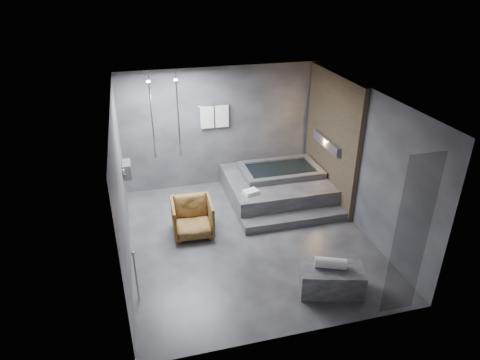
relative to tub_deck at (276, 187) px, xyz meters
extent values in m
plane|color=#2A2A2C|center=(-1.05, -1.45, -0.25)|extent=(5.00, 5.00, 0.00)
cube|color=#464649|center=(-1.05, -1.45, 2.55)|extent=(4.50, 5.00, 0.04)
cube|color=#343338|center=(-1.05, 1.05, 1.15)|extent=(4.50, 0.04, 2.80)
cube|color=#343338|center=(-1.05, -3.95, 1.15)|extent=(4.50, 0.04, 2.80)
cube|color=#343338|center=(-3.30, -1.45, 1.15)|extent=(0.04, 5.00, 2.80)
cube|color=#343338|center=(1.20, -1.45, 1.15)|extent=(0.04, 5.00, 2.80)
cube|color=#8F7553|center=(1.14, -0.20, 1.15)|extent=(0.10, 2.40, 2.78)
cube|color=#FF9938|center=(1.06, -0.20, 1.05)|extent=(0.14, 1.20, 0.20)
cube|color=slate|center=(-3.21, -0.05, 0.85)|extent=(0.16, 0.42, 0.30)
imported|color=beige|center=(-3.20, -0.15, 0.80)|extent=(0.08, 0.08, 0.21)
imported|color=beige|center=(-3.20, 0.05, 0.78)|extent=(0.07, 0.07, 0.15)
cylinder|color=silver|center=(-2.05, 0.60, 1.65)|extent=(0.04, 0.04, 1.80)
cylinder|color=silver|center=(-2.60, 0.60, 1.65)|extent=(0.04, 0.04, 1.80)
cylinder|color=silver|center=(-1.20, 0.99, 1.70)|extent=(0.75, 0.02, 0.02)
cube|color=white|center=(-1.37, 0.97, 1.45)|extent=(0.30, 0.06, 0.50)
cube|color=white|center=(-1.03, 0.97, 1.45)|extent=(0.30, 0.06, 0.50)
cylinder|color=silver|center=(-3.20, -2.65, 0.20)|extent=(0.04, 0.04, 0.90)
cube|color=black|center=(0.60, -3.90, 1.10)|extent=(0.55, 0.01, 2.60)
cube|color=#2F2F31|center=(0.00, 0.00, 0.00)|extent=(2.20, 2.00, 0.50)
cube|color=#2F2F31|center=(0.00, -1.18, -0.16)|extent=(2.20, 0.36, 0.18)
cube|color=#38383A|center=(-0.17, -3.22, -0.02)|extent=(1.12, 0.81, 0.45)
imported|color=#472D11|center=(-2.07, -1.01, 0.11)|extent=(0.80, 0.82, 0.72)
cylinder|color=white|center=(-0.20, -3.19, 0.29)|extent=(0.53, 0.36, 0.18)
cube|color=white|center=(-0.78, -0.60, 0.29)|extent=(0.35, 0.29, 0.08)
camera|label=1|loc=(-2.95, -8.10, 4.53)|focal=32.00mm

